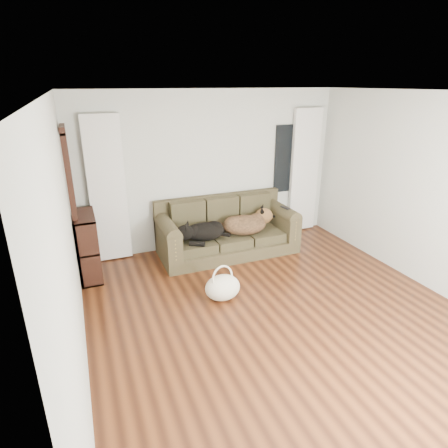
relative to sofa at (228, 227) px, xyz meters
name	(u,v)px	position (x,y,z in m)	size (l,w,h in m)	color
floor	(282,317)	(-0.09, -1.97, -0.45)	(5.00, 5.00, 0.00)	#33180D
ceiling	(297,92)	(-0.09, -1.97, 2.15)	(5.00, 5.00, 0.00)	white
wall_back	(211,171)	(-0.09, 0.53, 0.85)	(4.50, 0.04, 2.60)	#BBBEB8
wall_left	(69,249)	(-2.34, -1.97, 0.85)	(0.04, 5.00, 2.60)	#BBBEB8
wall_right	(438,196)	(2.16, -1.97, 0.85)	(0.04, 5.00, 2.60)	#BBBEB8
curtain_left	(107,191)	(-1.79, 0.45, 0.70)	(0.55, 0.08, 2.25)	white
curtain_right	(304,171)	(1.71, 0.45, 0.70)	(0.55, 0.08, 2.25)	white
window_pane	(287,159)	(1.36, 0.50, 0.95)	(0.50, 0.03, 1.20)	black
door_casing	(74,208)	(-2.29, 0.07, 0.60)	(0.07, 0.60, 2.10)	black
sofa	(228,227)	(0.00, 0.00, 0.00)	(2.24, 0.97, 0.92)	#3B341D
dog_black_lab	(203,232)	(-0.47, -0.11, 0.03)	(0.65, 0.45, 0.27)	black
dog_shepherd	(246,225)	(0.30, -0.09, 0.04)	(0.76, 0.54, 0.33)	black
tv_remote	(285,208)	(0.96, -0.18, 0.28)	(0.05, 0.20, 0.02)	black
tote_bag	(223,288)	(-0.62, -1.32, -0.29)	(0.47, 0.36, 0.34)	#EFE6C6
bookshelf	(87,244)	(-2.18, 0.01, 0.05)	(0.29, 0.76, 0.95)	black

